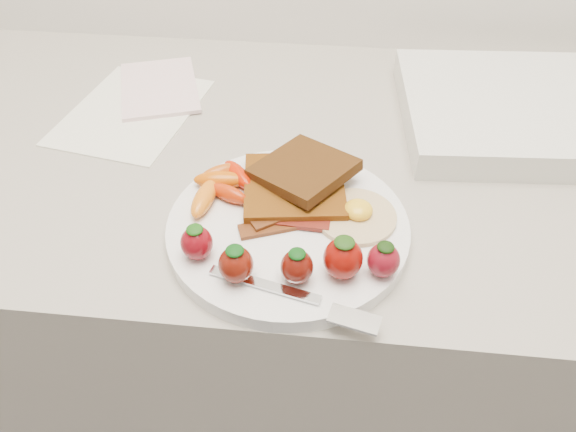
# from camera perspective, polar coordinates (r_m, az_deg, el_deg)

# --- Properties ---
(counter) EXTENTS (2.00, 0.60, 0.90)m
(counter) POSITION_cam_1_polar(r_m,az_deg,el_deg) (1.09, 1.39, -12.53)
(counter) COLOR gray
(counter) RESTS_ON ground
(plate) EXTENTS (0.27, 0.27, 0.02)m
(plate) POSITION_cam_1_polar(r_m,az_deg,el_deg) (0.63, 0.00, -1.26)
(plate) COLOR white
(plate) RESTS_ON counter
(toast_lower) EXTENTS (0.13, 0.13, 0.01)m
(toast_lower) POSITION_cam_1_polar(r_m,az_deg,el_deg) (0.66, 0.63, 2.93)
(toast_lower) COLOR #502C05
(toast_lower) RESTS_ON plate
(toast_upper) EXTENTS (0.14, 0.14, 0.02)m
(toast_upper) POSITION_cam_1_polar(r_m,az_deg,el_deg) (0.66, 1.61, 4.74)
(toast_upper) COLOR black
(toast_upper) RESTS_ON toast_lower
(fried_egg) EXTENTS (0.12, 0.12, 0.02)m
(fried_egg) POSITION_cam_1_polar(r_m,az_deg,el_deg) (0.63, 6.97, 0.15)
(fried_egg) COLOR #F4E1C7
(fried_egg) RESTS_ON plate
(bacon_strips) EXTENTS (0.10, 0.08, 0.01)m
(bacon_strips) POSITION_cam_1_polar(r_m,az_deg,el_deg) (0.62, -0.32, -0.37)
(bacon_strips) COLOR #3B160D
(bacon_strips) RESTS_ON plate
(baby_carrots) EXTENTS (0.08, 0.11, 0.02)m
(baby_carrots) POSITION_cam_1_polar(r_m,az_deg,el_deg) (0.66, -6.78, 3.25)
(baby_carrots) COLOR #C75304
(baby_carrots) RESTS_ON plate
(strawberries) EXTENTS (0.22, 0.06, 0.05)m
(strawberries) POSITION_cam_1_polar(r_m,az_deg,el_deg) (0.56, 0.68, -4.28)
(strawberries) COLOR maroon
(strawberries) RESTS_ON plate
(fork) EXTENTS (0.17, 0.07, 0.00)m
(fork) POSITION_cam_1_polar(r_m,az_deg,el_deg) (0.55, 1.64, -8.52)
(fork) COLOR silver
(fork) RESTS_ON plate
(paper_sheet) EXTENTS (0.21, 0.25, 0.00)m
(paper_sheet) POSITION_cam_1_polar(r_m,az_deg,el_deg) (0.86, -15.56, 10.21)
(paper_sheet) COLOR white
(paper_sheet) RESTS_ON counter
(notepad) EXTENTS (0.16, 0.19, 0.01)m
(notepad) POSITION_cam_1_polar(r_m,az_deg,el_deg) (0.90, -12.95, 12.63)
(notepad) COLOR silver
(notepad) RESTS_ON paper_sheet
(appliance) EXTENTS (0.36, 0.29, 0.04)m
(appliance) POSITION_cam_1_polar(r_m,az_deg,el_deg) (0.87, 23.11, 9.83)
(appliance) COLOR silver
(appliance) RESTS_ON counter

